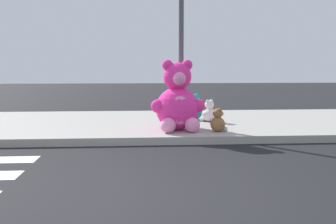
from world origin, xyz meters
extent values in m
plane|color=black|center=(0.00, 0.00, 0.00)|extent=(60.00, 60.00, 0.00)
cube|color=#9E9B93|center=(0.00, 5.20, 0.07)|extent=(28.00, 4.40, 0.15)
cylinder|color=#4C4C51|center=(1.00, 4.40, 1.75)|extent=(0.11, 0.11, 3.20)
sphere|color=#F22D93|center=(0.87, 3.85, 0.59)|extent=(0.88, 0.88, 0.88)
ellipsoid|color=pink|center=(0.89, 3.53, 0.59)|extent=(0.50, 0.23, 0.57)
sphere|color=#F22D93|center=(0.87, 3.85, 1.25)|extent=(0.58, 0.58, 0.58)
sphere|color=pink|center=(0.88, 3.61, 1.21)|extent=(0.26, 0.26, 0.26)
sphere|color=#F22D93|center=(1.07, 3.86, 1.48)|extent=(0.22, 0.22, 0.22)
sphere|color=#F22D93|center=(1.29, 3.77, 0.66)|extent=(0.27, 0.27, 0.27)
sphere|color=pink|center=(1.13, 3.49, 0.30)|extent=(0.30, 0.30, 0.30)
sphere|color=#F22D93|center=(0.66, 3.84, 1.48)|extent=(0.22, 0.22, 0.22)
sphere|color=#F22D93|center=(0.46, 3.71, 0.66)|extent=(0.27, 0.27, 0.27)
sphere|color=pink|center=(0.65, 3.46, 0.30)|extent=(0.30, 0.30, 0.30)
sphere|color=olive|center=(1.65, 3.57, 0.30)|extent=(0.30, 0.30, 0.30)
ellipsoid|color=tan|center=(1.76, 3.60, 0.30)|extent=(0.11, 0.17, 0.19)
sphere|color=olive|center=(1.65, 3.57, 0.52)|extent=(0.19, 0.19, 0.19)
sphere|color=tan|center=(1.73, 3.59, 0.51)|extent=(0.09, 0.09, 0.09)
sphere|color=olive|center=(1.63, 3.64, 0.60)|extent=(0.07, 0.07, 0.07)
sphere|color=olive|center=(1.65, 3.72, 0.32)|extent=(0.09, 0.09, 0.09)
sphere|color=tan|center=(1.75, 3.68, 0.20)|extent=(0.10, 0.10, 0.10)
sphere|color=olive|center=(1.67, 3.51, 0.60)|extent=(0.07, 0.07, 0.07)
sphere|color=olive|center=(1.73, 3.45, 0.32)|extent=(0.09, 0.09, 0.09)
sphere|color=tan|center=(1.80, 3.53, 0.20)|extent=(0.10, 0.10, 0.10)
sphere|color=teal|center=(1.44, 5.38, 0.35)|extent=(0.39, 0.39, 0.39)
ellipsoid|color=#7BBFBC|center=(1.34, 5.48, 0.35)|extent=(0.22, 0.21, 0.26)
sphere|color=teal|center=(1.44, 5.38, 0.64)|extent=(0.26, 0.26, 0.26)
sphere|color=#7BBFBC|center=(1.36, 5.46, 0.62)|extent=(0.12, 0.12, 0.12)
sphere|color=teal|center=(1.37, 5.32, 0.74)|extent=(0.10, 0.10, 0.10)
sphere|color=teal|center=(1.27, 5.29, 0.38)|extent=(0.12, 0.12, 0.12)
sphere|color=#7BBFBC|center=(1.24, 5.43, 0.22)|extent=(0.14, 0.14, 0.14)
sphere|color=teal|center=(1.50, 5.45, 0.74)|extent=(0.10, 0.10, 0.10)
sphere|color=teal|center=(1.54, 5.55, 0.38)|extent=(0.12, 0.12, 0.12)
sphere|color=#7BBFBC|center=(1.40, 5.58, 0.22)|extent=(0.14, 0.14, 0.14)
sphere|color=white|center=(1.74, 4.99, 0.31)|extent=(0.32, 0.32, 0.32)
ellipsoid|color=white|center=(1.66, 5.07, 0.31)|extent=(0.18, 0.17, 0.21)
sphere|color=white|center=(1.74, 4.99, 0.55)|extent=(0.21, 0.21, 0.21)
sphere|color=white|center=(1.68, 5.05, 0.54)|extent=(0.10, 0.10, 0.10)
sphere|color=white|center=(1.68, 4.94, 0.64)|extent=(0.08, 0.08, 0.08)
sphere|color=white|center=(1.60, 4.91, 0.34)|extent=(0.10, 0.10, 0.10)
sphere|color=white|center=(1.58, 5.03, 0.21)|extent=(0.11, 0.11, 0.11)
sphere|color=white|center=(1.79, 5.04, 0.64)|extent=(0.08, 0.08, 0.08)
sphere|color=white|center=(1.82, 5.12, 0.34)|extent=(0.10, 0.10, 0.10)
sphere|color=white|center=(1.71, 5.15, 0.21)|extent=(0.11, 0.11, 0.11)
camera|label=1|loc=(0.09, -4.11, 1.45)|focal=41.98mm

